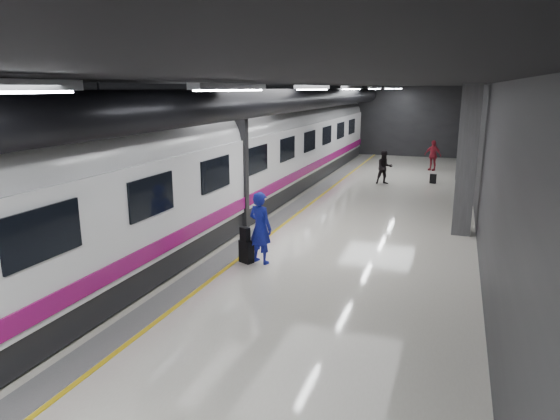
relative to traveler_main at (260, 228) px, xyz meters
The scene contains 9 objects.
ground 2.70m from the traveler_main, 83.10° to the left, with size 40.00×40.00×0.00m, color silver.
platform_hall 4.34m from the traveler_main, 89.70° to the left, with size 10.02×40.02×4.51m.
train 4.04m from the traveler_main, 139.46° to the left, with size 3.05×38.00×4.05m.
traveler_main is the anchor object (origin of this frame).
suitcase_main 0.74m from the traveler_main, 161.08° to the right, with size 0.36×0.23×0.58m, color black.
shoulder_bag 0.43m from the traveler_main, 157.25° to the right, with size 0.27×0.14×0.36m, color black.
traveler_far_a 12.12m from the traveler_main, 83.21° to the left, with size 0.76×0.60×1.57m, color black.
traveler_far_b 17.27m from the traveler_main, 78.83° to the left, with size 0.96×0.40×1.64m, color maroon.
suitcase_far 13.47m from the traveler_main, 74.46° to the left, with size 0.30×0.19×0.44m, color black.
Camera 1 is at (4.23, -13.83, 4.37)m, focal length 32.00 mm.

